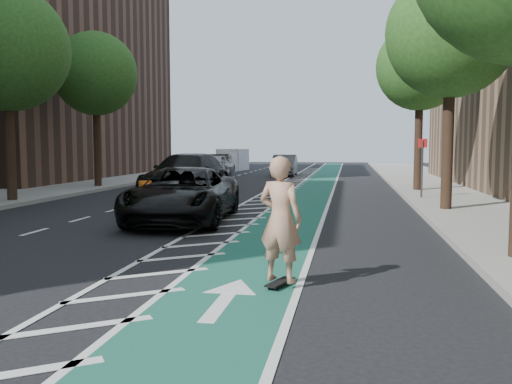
% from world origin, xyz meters
% --- Properties ---
extents(ground, '(120.00, 120.00, 0.00)m').
position_xyz_m(ground, '(0.00, 0.00, 0.00)').
color(ground, black).
rests_on(ground, ground).
extents(bike_lane, '(2.00, 90.00, 0.01)m').
position_xyz_m(bike_lane, '(3.00, 10.00, 0.01)').
color(bike_lane, '#164F3E').
rests_on(bike_lane, ground).
extents(buffer_strip, '(1.40, 90.00, 0.01)m').
position_xyz_m(buffer_strip, '(1.50, 10.00, 0.01)').
color(buffer_strip, silver).
rests_on(buffer_strip, ground).
extents(sidewalk_right, '(5.00, 90.00, 0.15)m').
position_xyz_m(sidewalk_right, '(9.50, 10.00, 0.07)').
color(sidewalk_right, gray).
rests_on(sidewalk_right, ground).
extents(sidewalk_left, '(5.00, 90.00, 0.15)m').
position_xyz_m(sidewalk_left, '(-9.50, 10.00, 0.07)').
color(sidewalk_left, gray).
rests_on(sidewalk_left, ground).
extents(curb_right, '(0.12, 90.00, 0.16)m').
position_xyz_m(curb_right, '(7.05, 10.00, 0.08)').
color(curb_right, gray).
rests_on(curb_right, ground).
extents(curb_left, '(0.12, 90.00, 0.16)m').
position_xyz_m(curb_left, '(-7.05, 10.00, 0.08)').
color(curb_left, gray).
rests_on(curb_left, ground).
extents(building_left_far, '(14.00, 22.00, 18.00)m').
position_xyz_m(building_left_far, '(-17.50, 24.00, 9.00)').
color(building_left_far, brown).
rests_on(building_left_far, ground).
extents(tree_r_c, '(4.20, 4.20, 7.90)m').
position_xyz_m(tree_r_c, '(7.90, 8.00, 5.77)').
color(tree_r_c, '#382619').
rests_on(tree_r_c, ground).
extents(tree_r_d, '(4.20, 4.20, 7.90)m').
position_xyz_m(tree_r_d, '(7.90, 16.00, 5.77)').
color(tree_r_d, '#382619').
rests_on(tree_r_d, ground).
extents(tree_l_d, '(4.20, 4.20, 7.90)m').
position_xyz_m(tree_l_d, '(-7.90, 16.00, 5.77)').
color(tree_l_d, '#382619').
rests_on(tree_l_d, ground).
extents(sign_post, '(0.35, 0.08, 2.47)m').
position_xyz_m(sign_post, '(7.60, 12.00, 1.35)').
color(sign_post, '#4C4C4C').
rests_on(sign_post, ground).
extents(skateboard, '(0.42, 0.72, 0.09)m').
position_xyz_m(skateboard, '(3.70, -1.88, 0.08)').
color(skateboard, black).
rests_on(skateboard, ground).
extents(skateboarder, '(0.84, 0.69, 1.97)m').
position_xyz_m(skateboarder, '(3.70, -1.88, 1.08)').
color(skateboarder, tan).
rests_on(skateboarder, skateboard).
extents(suv_near, '(3.00, 5.86, 1.58)m').
position_xyz_m(suv_near, '(0.00, 4.90, 0.79)').
color(suv_near, black).
rests_on(suv_near, ground).
extents(suv_far, '(2.99, 6.52, 1.85)m').
position_xyz_m(suv_far, '(-2.40, 13.08, 0.92)').
color(suv_far, black).
rests_on(suv_far, ground).
extents(car_silver, '(2.14, 5.04, 1.70)m').
position_xyz_m(car_silver, '(-4.04, 24.18, 0.85)').
color(car_silver, '#A8A7AC').
rests_on(car_silver, ground).
extents(car_grey, '(1.78, 4.70, 1.53)m').
position_xyz_m(car_grey, '(0.20, 28.34, 0.77)').
color(car_grey, '#5C5C62').
rests_on(car_grey, ground).
extents(box_truck, '(2.48, 4.68, 1.87)m').
position_xyz_m(box_truck, '(-5.37, 35.77, 0.86)').
color(box_truck, silver).
rests_on(box_truck, ground).
extents(barrel_a, '(0.62, 0.62, 0.84)m').
position_xyz_m(barrel_a, '(-2.41, 8.35, 0.40)').
color(barrel_a, '#DB580B').
rests_on(barrel_a, ground).
extents(barrel_b, '(0.63, 0.63, 0.85)m').
position_xyz_m(barrel_b, '(-2.96, 9.50, 0.40)').
color(barrel_b, '#FF650D').
rests_on(barrel_b, ground).
extents(barrel_c, '(0.68, 0.68, 0.93)m').
position_xyz_m(barrel_c, '(-3.60, 18.54, 0.44)').
color(barrel_c, '#EA520C').
rests_on(barrel_c, ground).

